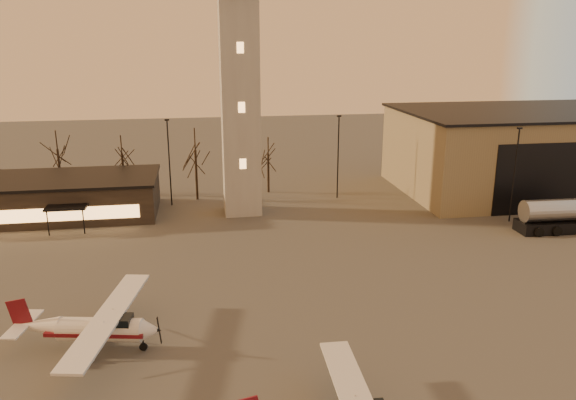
{
  "coord_description": "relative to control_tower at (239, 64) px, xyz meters",
  "views": [
    {
      "loc": [
        -4.68,
        -30.66,
        18.93
      ],
      "look_at": [
        2.44,
        13.0,
        6.14
      ],
      "focal_mm": 35.0,
      "sensor_mm": 36.0,
      "label": 1
    }
  ],
  "objects": [
    {
      "name": "ground",
      "position": [
        0.0,
        -30.0,
        -16.33
      ],
      "size": [
        220.0,
        220.0,
        0.0
      ],
      "primitive_type": "plane",
      "color": "#413F3C",
      "rests_on": "ground"
    },
    {
      "name": "control_tower",
      "position": [
        0.0,
        0.0,
        0.0
      ],
      "size": [
        6.8,
        6.8,
        32.6
      ],
      "color": "#989590",
      "rests_on": "ground"
    },
    {
      "name": "hangar",
      "position": [
        36.0,
        3.98,
        -11.17
      ],
      "size": [
        30.6,
        20.6,
        10.3
      ],
      "color": "#7F7253",
      "rests_on": "ground"
    },
    {
      "name": "terminal",
      "position": [
        -21.99,
        1.98,
        -14.17
      ],
      "size": [
        25.4,
        12.2,
        4.3
      ],
      "color": "black",
      "rests_on": "ground"
    },
    {
      "name": "light_poles",
      "position": [
        0.5,
        1.0,
        -10.92
      ],
      "size": [
        58.5,
        12.25,
        10.14
      ],
      "color": "black",
      "rests_on": "ground"
    },
    {
      "name": "tree_row",
      "position": [
        -13.7,
        9.16,
        -10.39
      ],
      "size": [
        37.2,
        9.2,
        8.8
      ],
      "color": "black",
      "rests_on": "ground"
    },
    {
      "name": "cessna_rear",
      "position": [
        -11.05,
        -27.81,
        -15.14
      ],
      "size": [
        10.04,
        12.63,
        3.48
      ],
      "rotation": [
        0.0,
        0.0,
        -0.2
      ],
      "color": "silver",
      "rests_on": "ground"
    },
    {
      "name": "fuel_truck",
      "position": [
        31.47,
        -11.78,
        -14.99
      ],
      "size": [
        9.22,
        3.26,
        3.38
      ],
      "rotation": [
        0.0,
        0.0,
        -0.03
      ],
      "color": "black",
      "rests_on": "ground"
    }
  ]
}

